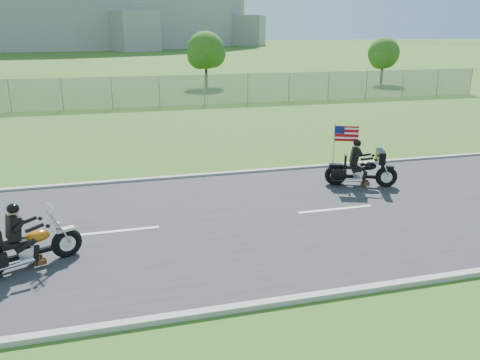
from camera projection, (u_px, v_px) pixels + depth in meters
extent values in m
plane|color=#2F4616|center=(194.00, 225.00, 12.13)|extent=(420.00, 420.00, 0.00)
cube|color=#28282B|center=(194.00, 224.00, 12.13)|extent=(120.00, 8.00, 0.04)
cube|color=#9E9B93|center=(175.00, 178.00, 15.85)|extent=(120.00, 0.18, 0.12)
cube|color=#9E9B93|center=(230.00, 309.00, 8.39)|extent=(120.00, 0.18, 0.12)
cube|color=gray|center=(62.00, 94.00, 29.05)|extent=(60.00, 0.03, 2.00)
cylinder|color=#A3A099|center=(56.00, 14.00, 160.83)|extent=(130.00, 130.00, 20.00)
cylinder|color=#382316|center=(206.00, 72.00, 40.82)|extent=(0.22, 0.22, 2.52)
sphere|color=#225015|center=(206.00, 50.00, 40.24)|extent=(3.20, 3.20, 3.20)
sphere|color=#225015|center=(212.00, 54.00, 40.94)|extent=(2.40, 2.40, 2.40)
sphere|color=#225015|center=(200.00, 56.00, 39.87)|extent=(2.24, 2.24, 2.24)
cylinder|color=#382316|center=(382.00, 72.00, 42.86)|extent=(0.22, 0.22, 2.24)
sphere|color=#225015|center=(384.00, 53.00, 42.34)|extent=(2.80, 2.80, 2.80)
sphere|color=#225015|center=(386.00, 56.00, 42.96)|extent=(2.10, 2.10, 2.10)
sphere|color=#225015|center=(380.00, 58.00, 42.03)|extent=(1.96, 1.96, 1.96)
torus|color=black|center=(67.00, 243.00, 10.30)|extent=(0.69, 0.43, 0.68)
ellipsoid|color=#BF5E0E|center=(38.00, 236.00, 9.86)|extent=(0.59, 0.48, 0.26)
cube|color=black|center=(14.00, 244.00, 9.58)|extent=(0.57, 0.46, 0.11)
cube|color=black|center=(13.00, 227.00, 9.50)|extent=(0.35, 0.43, 0.51)
sphere|color=black|center=(13.00, 209.00, 9.40)|extent=(0.33, 0.33, 0.25)
cube|color=silver|center=(53.00, 213.00, 9.94)|extent=(0.21, 0.40, 0.37)
torus|color=black|center=(386.00, 177.00, 14.90)|extent=(0.71, 0.41, 0.70)
torus|color=black|center=(335.00, 175.00, 15.09)|extent=(0.71, 0.41, 0.70)
ellipsoid|color=black|center=(368.00, 166.00, 14.87)|extent=(0.60, 0.47, 0.26)
cube|color=black|center=(352.00, 167.00, 14.94)|extent=(0.58, 0.45, 0.11)
cube|color=black|center=(355.00, 156.00, 14.82)|extent=(0.35, 0.43, 0.52)
sphere|color=black|center=(357.00, 143.00, 14.69)|extent=(0.33, 0.33, 0.25)
cube|color=black|center=(381.00, 156.00, 14.72)|extent=(0.47, 0.78, 0.38)
cube|color=#B70C11|center=(347.00, 134.00, 14.83)|extent=(0.71, 0.30, 0.49)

